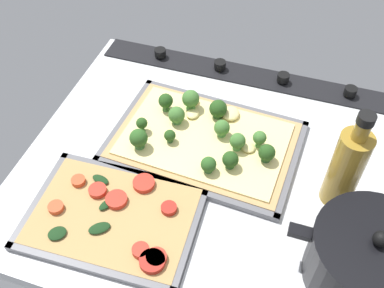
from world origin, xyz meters
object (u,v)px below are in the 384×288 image
at_px(baking_tray_front, 204,143).
at_px(veggie_pizza_back, 115,216).
at_px(broccoli_pizza, 204,136).
at_px(baking_tray_back, 113,218).
at_px(cooking_pot, 368,260).
at_px(oil_bottle, 347,167).

height_order(baking_tray_front, veggie_pizza_back, veggie_pizza_back).
bearing_deg(baking_tray_front, broccoli_pizza, -63.55).
height_order(baking_tray_front, baking_tray_back, same).
bearing_deg(cooking_pot, oil_bottle, -70.02).
xyz_separation_m(baking_tray_front, baking_tray_back, (0.10, 0.22, 0.00)).
height_order(veggie_pizza_back, cooking_pot, cooking_pot).
xyz_separation_m(broccoli_pizza, cooking_pot, (-0.32, 0.20, 0.03)).
distance_m(baking_tray_back, cooking_pot, 0.43).
relative_size(baking_tray_front, oil_bottle, 1.83).
bearing_deg(cooking_pot, veggie_pizza_back, 3.31).
xyz_separation_m(baking_tray_front, oil_bottle, (-0.27, 0.05, 0.08)).
xyz_separation_m(baking_tray_front, cooking_pot, (-0.32, 0.20, 0.05)).
distance_m(cooking_pot, oil_bottle, 0.16).
bearing_deg(veggie_pizza_back, broccoli_pizza, -113.27).
bearing_deg(baking_tray_front, veggie_pizza_back, 65.96).
height_order(broccoli_pizza, baking_tray_back, broccoli_pizza).
relative_size(veggie_pizza_back, cooking_pot, 1.12).
relative_size(broccoli_pizza, oil_bottle, 1.71).
bearing_deg(broccoli_pizza, cooking_pot, 148.22).
bearing_deg(broccoli_pizza, baking_tray_back, 65.92).
relative_size(baking_tray_back, oil_bottle, 1.45).
bearing_deg(oil_bottle, baking_tray_front, -10.34).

